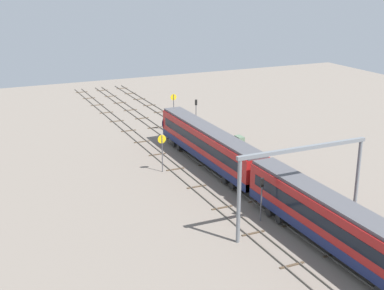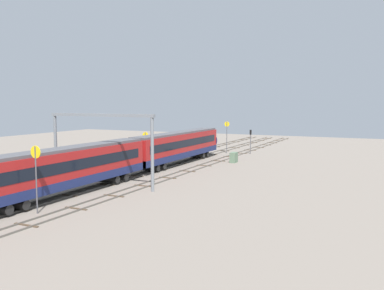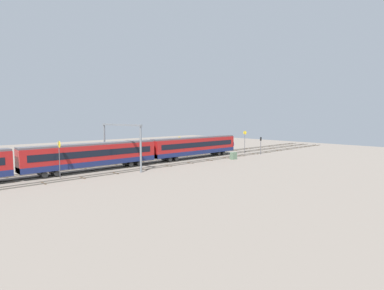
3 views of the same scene
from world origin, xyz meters
The scene contains 12 objects.
ground_plane centered at (0.00, 0.00, 0.00)m, with size 136.04×136.04×0.00m, color slate.
track_near_foreground centered at (0.00, -4.42, 0.07)m, with size 120.04×2.40×0.16m.
track_with_train centered at (0.00, 0.00, 0.07)m, with size 120.04×2.40×0.16m.
track_middle centered at (0.00, 4.42, 0.07)m, with size 120.04×2.40×0.16m.
train centered at (-18.21, 0.00, 2.66)m, with size 75.20×3.24×4.80m.
overhead_gantry centered at (-13.47, -0.13, 5.97)m, with size 0.40×13.98×8.26m.
speed_sign_near_foreground centered at (6.28, 6.16, 3.20)m, with size 0.14×1.06×4.74m.
speed_sign_mid_trackside centered at (22.03, -1.92, 3.85)m, with size 0.14×0.96×5.95m.
speed_sign_far_trackside centered at (-25.52, -2.51, 3.91)m, with size 0.14×1.08×5.86m.
signal_light_trackside_approach centered at (23.09, -6.20, 2.93)m, with size 0.31×0.32×4.46m.
signal_light_trackside_departure centered at (-10.56, 2.36, 2.96)m, with size 0.31×0.32×4.52m.
relay_cabinet centered at (10.88, -7.29, 0.82)m, with size 1.53×0.89×1.63m.
Camera 3 is at (-41.71, -50.32, 9.48)m, focal length 28.05 mm.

